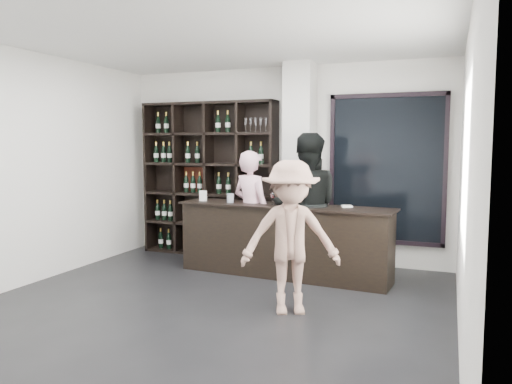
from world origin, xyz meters
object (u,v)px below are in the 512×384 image
at_px(tasting_counter, 283,240).
at_px(customer, 291,237).
at_px(taster_pink, 251,211).
at_px(taster_black, 306,205).
at_px(wine_shelf, 209,179).

height_order(tasting_counter, customer, customer).
xyz_separation_m(taster_pink, taster_black, (0.78, 0.00, 0.12)).
height_order(tasting_counter, taster_pink, taster_pink).
bearing_deg(taster_pink, customer, 146.54).
distance_m(wine_shelf, taster_black, 1.93).
xyz_separation_m(wine_shelf, customer, (2.02, -2.17, -0.41)).
distance_m(taster_black, customer, 1.48).
relative_size(taster_pink, taster_black, 0.88).
height_order(wine_shelf, taster_pink, wine_shelf).
xyz_separation_m(taster_black, customer, (0.24, -1.45, -0.15)).
bearing_deg(customer, tasting_counter, 87.12).
bearing_deg(tasting_counter, wine_shelf, 155.56).
relative_size(wine_shelf, customer, 1.51).
bearing_deg(wine_shelf, tasting_counter, -28.52).
relative_size(taster_pink, customer, 1.04).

